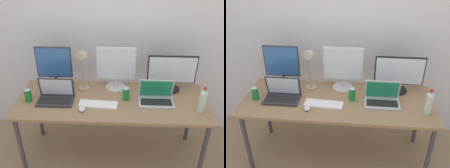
# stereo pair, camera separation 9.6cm
# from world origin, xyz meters

# --- Properties ---
(ground_plane) EXTENTS (16.00, 16.00, 0.00)m
(ground_plane) POSITION_xyz_m (0.00, 0.00, 0.00)
(ground_plane) COLOR #9E7F5B
(wall_back) EXTENTS (7.00, 0.08, 2.60)m
(wall_back) POSITION_xyz_m (0.00, 0.59, 1.30)
(wall_back) COLOR silver
(wall_back) RESTS_ON ground
(work_desk) EXTENTS (1.88, 0.71, 0.74)m
(work_desk) POSITION_xyz_m (0.00, 0.00, 0.68)
(work_desk) COLOR #424247
(work_desk) RESTS_ON ground
(monitor_left) EXTENTS (0.37, 0.20, 0.45)m
(monitor_left) POSITION_xyz_m (-0.61, 0.25, 0.98)
(monitor_left) COLOR #38383D
(monitor_left) RESTS_ON work_desk
(monitor_center) EXTENTS (0.41, 0.22, 0.45)m
(monitor_center) POSITION_xyz_m (0.03, 0.24, 0.98)
(monitor_center) COLOR silver
(monitor_center) RESTS_ON work_desk
(monitor_right) EXTENTS (0.50, 0.21, 0.38)m
(monitor_right) POSITION_xyz_m (0.60, 0.23, 0.94)
(monitor_right) COLOR black
(monitor_right) RESTS_ON work_desk
(laptop_silver) EXTENTS (0.35, 0.21, 0.22)m
(laptop_silver) POSITION_xyz_m (-0.55, -0.03, 0.79)
(laptop_silver) COLOR #2D2D33
(laptop_silver) RESTS_ON work_desk
(laptop_secondary) EXTENTS (0.34, 0.21, 0.22)m
(laptop_secondary) POSITION_xyz_m (0.43, -0.01, 0.79)
(laptop_secondary) COLOR #B7B7BC
(laptop_secondary) RESTS_ON work_desk
(keyboard_main) EXTENTS (0.37, 0.15, 0.02)m
(keyboard_main) POSITION_xyz_m (-0.13, -0.10, 0.75)
(keyboard_main) COLOR white
(keyboard_main) RESTS_ON work_desk
(mouse_by_keyboard) EXTENTS (0.07, 0.10, 0.04)m
(mouse_by_keyboard) POSITION_xyz_m (-0.27, -0.19, 0.76)
(mouse_by_keyboard) COLOR silver
(mouse_by_keyboard) RESTS_ON work_desk
(water_bottle) EXTENTS (0.07, 0.07, 0.25)m
(water_bottle) POSITION_xyz_m (0.83, -0.15, 0.86)
(water_bottle) COLOR silver
(water_bottle) RESTS_ON work_desk
(soda_can_near_keyboard) EXTENTS (0.07, 0.07, 0.13)m
(soda_can_near_keyboard) POSITION_xyz_m (-0.81, -0.06, 0.80)
(soda_can_near_keyboard) COLOR #197F33
(soda_can_near_keyboard) RESTS_ON work_desk
(soda_can_by_laptop) EXTENTS (0.07, 0.07, 0.13)m
(soda_can_by_laptop) POSITION_xyz_m (0.14, 0.02, 0.80)
(soda_can_by_laptop) COLOR #197F33
(soda_can_by_laptop) RESTS_ON work_desk
(desk_lamp) EXTENTS (0.11, 0.18, 0.48)m
(desk_lamp) POSITION_xyz_m (-0.31, 0.16, 1.07)
(desk_lamp) COLOR tan
(desk_lamp) RESTS_ON work_desk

